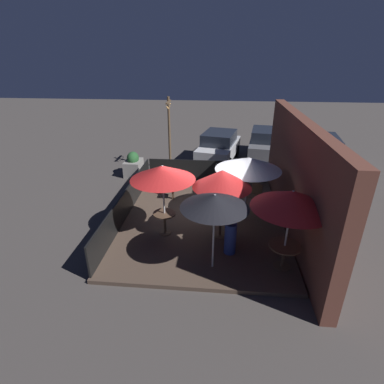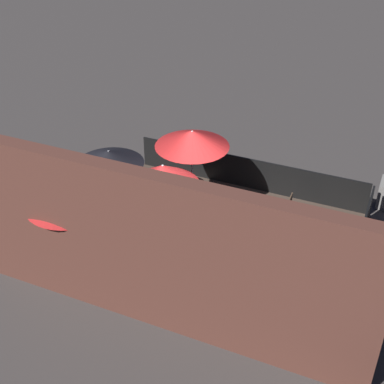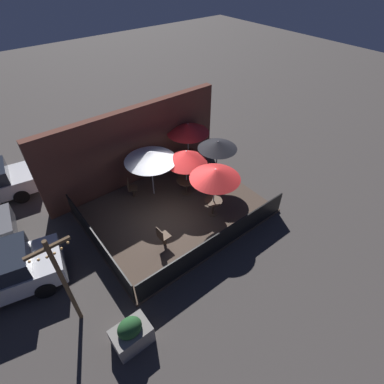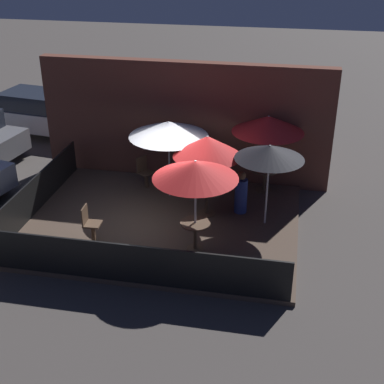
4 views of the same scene
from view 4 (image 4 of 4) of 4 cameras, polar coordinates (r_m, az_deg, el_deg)
ground_plane at (r=14.12m, az=-3.20°, el=-3.52°), size 60.00×60.00×0.00m
patio_deck at (r=14.09m, az=-3.20°, el=-3.31°), size 7.03×5.51×0.12m
building_wall at (r=16.01m, az=-0.77°, el=7.45°), size 8.63×0.36×3.63m
fence_front at (r=11.61m, az=-6.52°, el=-7.62°), size 6.83×0.05×0.95m
fence_side_left at (r=15.00m, az=-16.23°, el=-0.13°), size 0.05×5.31×0.95m
patio_umbrella_0 at (r=11.89m, az=0.37°, el=2.41°), size 1.96×1.96×2.31m
patio_umbrella_1 at (r=14.95m, az=8.14°, el=7.18°), size 2.01×2.01×2.28m
patio_umbrella_2 at (r=13.54m, az=1.66°, el=4.91°), size 1.78×1.78×2.22m
patio_umbrella_3 at (r=13.21m, az=8.28°, el=4.23°), size 1.73×1.73×2.17m
patio_umbrella_4 at (r=14.51m, az=-2.52°, el=6.74°), size 2.18×2.18×2.23m
dining_table_0 at (r=12.60m, az=0.35°, el=-3.90°), size 0.72×0.72×0.73m
dining_table_1 at (r=15.51m, az=7.78°, el=2.01°), size 0.85×0.85×0.70m
dining_table_2 at (r=14.11m, az=1.59°, el=-0.28°), size 0.87×0.87×0.73m
patio_chair_0 at (r=13.18m, az=-10.84°, el=-3.21°), size 0.42×0.42×0.94m
patio_chair_1 at (r=15.69m, az=-5.08°, el=2.25°), size 0.55×0.55×0.93m
patron_0 at (r=14.29m, az=5.24°, el=-0.20°), size 0.39×0.39×1.19m
parked_car_2 at (r=20.72m, az=-16.13°, el=8.14°), size 4.51×2.29×1.62m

